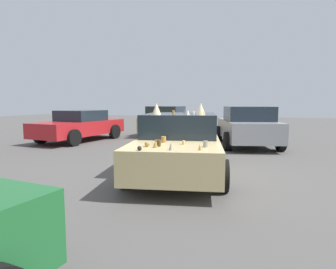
{
  "coord_description": "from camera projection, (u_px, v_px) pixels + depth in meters",
  "views": [
    {
      "loc": [
        -6.48,
        -1.72,
        1.64
      ],
      "look_at": [
        0.0,
        0.3,
        0.9
      ],
      "focal_mm": 30.19,
      "sensor_mm": 36.0,
      "label": 1
    }
  ],
  "objects": [
    {
      "name": "parked_sedan_row_back_center",
      "position": [
        167.0,
        121.0,
        14.67
      ],
      "size": [
        3.98,
        2.11,
        1.51
      ],
      "rotation": [
        0.0,
        0.0,
        -0.04
      ],
      "color": "gold",
      "rests_on": "ground"
    },
    {
      "name": "art_car_decorated",
      "position": [
        180.0,
        143.0,
        6.79
      ],
      "size": [
        4.88,
        2.64,
        1.66
      ],
      "rotation": [
        0.0,
        0.0,
        3.32
      ],
      "color": "#D8BC7F",
      "rests_on": "ground"
    },
    {
      "name": "parked_sedan_near_left",
      "position": [
        80.0,
        126.0,
        12.49
      ],
      "size": [
        4.54,
        2.4,
        1.35
      ],
      "rotation": [
        0.0,
        0.0,
        3.01
      ],
      "color": "red",
      "rests_on": "ground"
    },
    {
      "name": "parked_sedan_behind_right",
      "position": [
        247.0,
        126.0,
        11.0
      ],
      "size": [
        4.39,
        2.76,
        1.53
      ],
      "rotation": [
        0.0,
        0.0,
        0.24
      ],
      "color": "gray",
      "rests_on": "ground"
    },
    {
      "name": "ground_plane",
      "position": [
        180.0,
        172.0,
        6.84
      ],
      "size": [
        60.0,
        60.0,
        0.0
      ],
      "primitive_type": "plane",
      "color": "#514F4C"
    }
  ]
}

